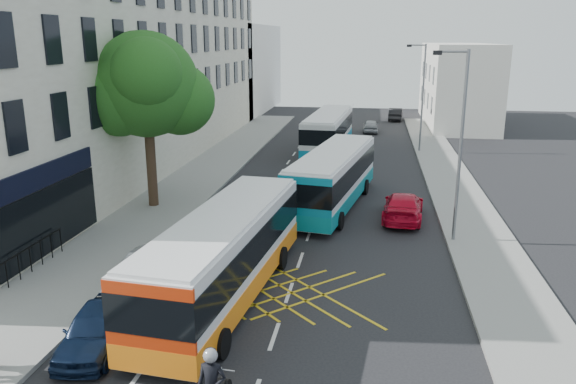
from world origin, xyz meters
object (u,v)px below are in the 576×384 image
at_px(bus_far, 328,132).
at_px(bus_mid, 333,178).
at_px(lamp_far, 422,92).
at_px(parked_car_blue, 95,329).
at_px(street_tree, 146,86).
at_px(lamp_near, 459,137).
at_px(parked_car_silver, 147,273).
at_px(distant_car_silver, 371,126).
at_px(distant_car_dark, 396,114).
at_px(bus_near, 224,255).
at_px(red_hatchback, 403,206).
at_px(distant_car_grey, 332,124).

bearing_deg(bus_far, bus_mid, -80.61).
bearing_deg(lamp_far, parked_car_blue, -110.04).
height_order(street_tree, lamp_far, street_tree).
xyz_separation_m(bus_mid, parked_car_blue, (-5.62, -15.00, -0.94)).
bearing_deg(lamp_near, parked_car_blue, -136.80).
xyz_separation_m(parked_car_blue, parked_car_silver, (0.00, 3.81, 0.05)).
distance_m(lamp_far, distant_car_silver, 10.61).
bearing_deg(distant_car_dark, bus_mid, 86.55).
bearing_deg(lamp_far, distant_car_silver, 112.11).
xyz_separation_m(lamp_near, distant_car_dark, (-1.14, 37.57, -3.96)).
distance_m(bus_near, red_hatchback, 11.60).
distance_m(bus_far, parked_car_blue, 29.83).
relative_size(bus_far, distant_car_dark, 2.75).
relative_size(bus_mid, distant_car_dark, 2.71).
distance_m(lamp_far, bus_mid, 16.64).
height_order(street_tree, bus_near, street_tree).
bearing_deg(lamp_far, bus_mid, -109.57).
bearing_deg(distant_car_grey, bus_near, -90.18).
height_order(lamp_near, distant_car_dark, lamp_near).
relative_size(bus_near, distant_car_grey, 2.44).
xyz_separation_m(bus_near, distant_car_silver, (4.59, 35.80, -0.98)).
xyz_separation_m(lamp_near, distant_car_silver, (-3.70, 29.10, -4.02)).
xyz_separation_m(red_hatchback, distant_car_grey, (-5.47, 26.53, -0.04)).
relative_size(parked_car_silver, red_hatchback, 0.91).
distance_m(red_hatchback, distant_car_grey, 27.09).
bearing_deg(lamp_near, bus_mid, 140.09).
xyz_separation_m(lamp_far, bus_mid, (-5.48, -15.42, -3.05)).
bearing_deg(lamp_far, street_tree, -130.81).
xyz_separation_m(lamp_near, parked_car_blue, (-11.10, -10.42, -3.99)).
relative_size(red_hatchback, distant_car_dark, 1.14).
relative_size(lamp_near, parked_car_blue, 2.18).
height_order(bus_far, distant_car_grey, bus_far).
height_order(lamp_far, parked_car_blue, lamp_far).
bearing_deg(red_hatchback, parked_car_silver, 51.51).
height_order(lamp_far, distant_car_grey, lamp_far).
relative_size(lamp_far, parked_car_silver, 1.94).
distance_m(lamp_far, parked_car_silver, 29.10).
bearing_deg(lamp_far, bus_far, -172.55).
bearing_deg(bus_far, distant_car_grey, 96.47).
height_order(parked_car_blue, distant_car_grey, parked_car_blue).
xyz_separation_m(street_tree, distant_car_grey, (7.32, 26.51, -5.67)).
xyz_separation_m(bus_near, parked_car_blue, (-2.81, -3.72, -0.95)).
distance_m(red_hatchback, distant_car_dark, 34.64).
bearing_deg(distant_car_grey, street_tree, -104.19).
xyz_separation_m(bus_near, parked_car_silver, (-2.81, 0.10, -0.90)).
bearing_deg(bus_far, parked_car_silver, -95.48).
bearing_deg(distant_car_dark, bus_near, 84.88).
bearing_deg(distant_car_silver, street_tree, 67.13).
bearing_deg(distant_car_grey, lamp_far, -50.81).
relative_size(lamp_near, parked_car_silver, 1.94).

